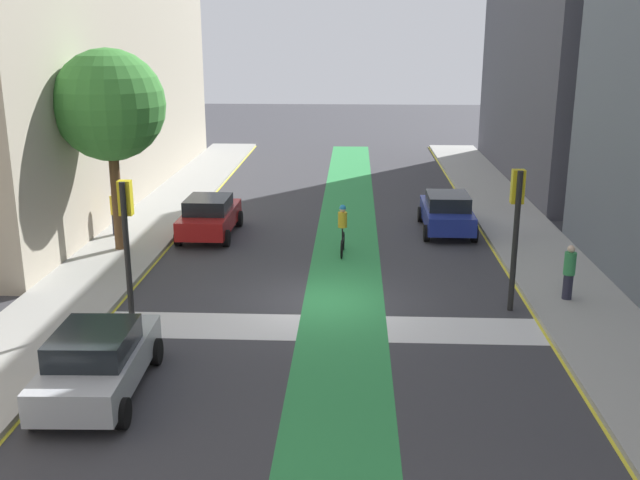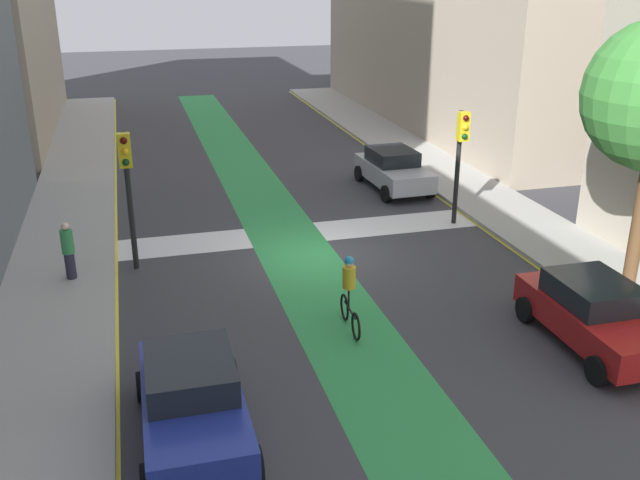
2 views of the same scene
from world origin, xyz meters
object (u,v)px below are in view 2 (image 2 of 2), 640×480
Objects in this scene: traffic_signal_near_left at (461,146)px; pedestrian_sidewalk_right_a at (68,250)px; car_red_left_far at (595,313)px; car_silver_left_near at (393,169)px; traffic_signal_near_right at (127,175)px; cyclist_in_lane at (350,292)px; car_blue_right_far at (192,399)px.

traffic_signal_near_left is 12.66m from pedestrian_sidewalk_right_a.
car_red_left_far is 0.99× the size of car_silver_left_near.
traffic_signal_near_right is at bearing -35.72° from car_red_left_far.
cyclist_in_lane is at bearing 64.14° from car_silver_left_near.
cyclist_in_lane is (-4.92, 5.02, -1.88)m from traffic_signal_near_right.
traffic_signal_near_right is at bearing -164.58° from pedestrian_sidewalk_right_a.
traffic_signal_near_right is at bearing 29.20° from car_silver_left_near.
cyclist_in_lane is (-4.08, -3.32, 0.17)m from car_blue_right_far.
car_silver_left_near is (0.05, -12.92, 0.00)m from car_red_left_far.
pedestrian_sidewalk_right_a is (1.76, 0.48, -1.87)m from traffic_signal_near_right.
traffic_signal_near_left is 0.92× the size of car_blue_right_far.
car_silver_left_near is 13.33m from pedestrian_sidewalk_right_a.
traffic_signal_near_left reaches higher than pedestrian_sidewalk_right_a.
car_red_left_far is 2.58× the size of pedestrian_sidewalk_right_a.
cyclist_in_lane is at bearing 47.00° from traffic_signal_near_left.
car_red_left_far and car_silver_left_near have the same top height.
traffic_signal_near_left reaches higher than cyclist_in_lane.
traffic_signal_near_left is 13.81m from car_blue_right_far.
cyclist_in_lane is (5.21, -2.26, 0.17)m from car_red_left_far.
cyclist_in_lane reaches higher than car_blue_right_far.
car_blue_right_far and car_silver_left_near have the same top height.
car_blue_right_far is at bearing 6.50° from car_red_left_far.
cyclist_in_lane is 8.07m from pedestrian_sidewalk_right_a.
traffic_signal_near_right reaches higher than cyclist_in_lane.
car_red_left_far is at bearing 150.23° from pedestrian_sidewalk_right_a.
traffic_signal_near_right is 10.74m from traffic_signal_near_left.
car_red_left_far is at bearing 156.52° from cyclist_in_lane.
cyclist_in_lane reaches higher than pedestrian_sidewalk_right_a.
pedestrian_sidewalk_right_a is (11.88, -6.80, 0.18)m from car_red_left_far.
car_red_left_far is 12.92m from car_silver_left_near.
cyclist_in_lane is 1.13× the size of pedestrian_sidewalk_right_a.
car_red_left_far is at bearing -173.50° from car_blue_right_far.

